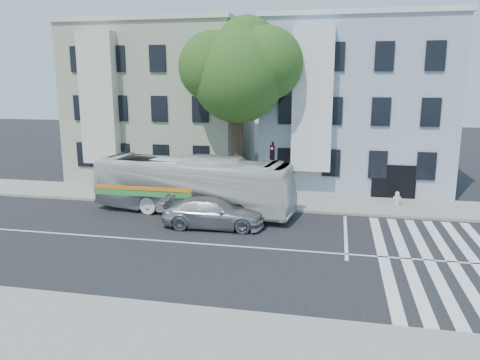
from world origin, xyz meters
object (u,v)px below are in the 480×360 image
(traffic_signal, at_px, (272,167))
(fire_hydrant, at_px, (397,198))
(sedan, at_px, (213,213))
(bus, at_px, (193,185))

(traffic_signal, bearing_deg, fire_hydrant, 3.83)
(sedan, relative_size, fire_hydrant, 6.54)
(traffic_signal, xyz_separation_m, fire_hydrant, (7.02, 2.21, -1.97))
(bus, distance_m, sedan, 3.06)
(bus, xyz_separation_m, traffic_signal, (4.24, 1.27, 0.96))
(sedan, bearing_deg, fire_hydrant, -61.52)
(fire_hydrant, bearing_deg, sedan, -148.42)
(bus, xyz_separation_m, fire_hydrant, (11.26, 3.48, -1.02))
(bus, bearing_deg, sedan, -135.29)
(bus, relative_size, traffic_signal, 2.88)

